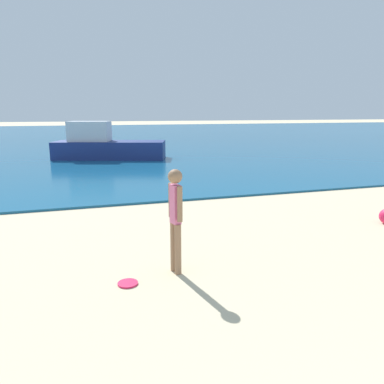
{
  "coord_description": "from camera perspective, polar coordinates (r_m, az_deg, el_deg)",
  "views": [
    {
      "loc": [
        -2.74,
        1.19,
        2.42
      ],
      "look_at": [
        -0.43,
        8.65,
        0.71
      ],
      "focal_mm": 34.31,
      "sensor_mm": 36.0,
      "label": 1
    }
  ],
  "objects": [
    {
      "name": "person_standing",
      "position": [
        5.48,
        -2.59,
        -3.61
      ],
      "size": [
        0.21,
        0.36,
        1.6
      ],
      "rotation": [
        0.0,
        0.0,
        4.92
      ],
      "color": "#936B4C",
      "rests_on": "ground"
    },
    {
      "name": "frisbee",
      "position": [
        5.49,
        -9.95,
        -13.82
      ],
      "size": [
        0.29,
        0.29,
        0.03
      ],
      "primitive_type": "cylinder",
      "color": "#E51E4C",
      "rests_on": "ground"
    },
    {
      "name": "boat_near",
      "position": [
        19.45,
        -13.28,
        7.01
      ],
      "size": [
        5.84,
        3.37,
        1.89
      ],
      "rotation": [
        0.0,
        0.0,
        -0.3
      ],
      "color": "navy",
      "rests_on": "water"
    },
    {
      "name": "water",
      "position": [
        39.63,
        -13.42,
        8.57
      ],
      "size": [
        160.0,
        60.0,
        0.06
      ],
      "primitive_type": "cube",
      "color": "#14567F",
      "rests_on": "ground"
    }
  ]
}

